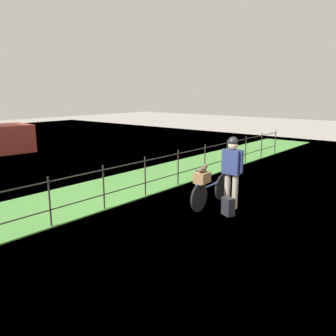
# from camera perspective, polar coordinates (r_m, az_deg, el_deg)

# --- Properties ---
(ground_plane) EXTENTS (60.00, 60.00, 0.00)m
(ground_plane) POSITION_cam_1_polar(r_m,az_deg,el_deg) (7.37, 5.19, -9.03)
(ground_plane) COLOR gray
(grass_strip) EXTENTS (27.00, 2.40, 0.03)m
(grass_strip) POSITION_cam_1_polar(r_m,az_deg,el_deg) (9.54, -11.61, -4.13)
(grass_strip) COLOR #478438
(grass_strip) RESTS_ON ground
(iron_fence) EXTENTS (18.04, 0.04, 1.05)m
(iron_fence) POSITION_cam_1_polar(r_m,az_deg,el_deg) (8.55, -6.94, -1.79)
(iron_fence) COLOR #28231E
(iron_fence) RESTS_ON ground
(bicycle_main) EXTENTS (1.74, 0.18, 0.65)m
(bicycle_main) POSITION_cam_1_polar(r_m,az_deg,el_deg) (8.40, 6.99, -3.86)
(bicycle_main) COLOR black
(bicycle_main) RESTS_ON ground
(wooden_crate) EXTENTS (0.37, 0.28, 0.24)m
(wooden_crate) POSITION_cam_1_polar(r_m,az_deg,el_deg) (7.96, 5.61, -1.57)
(wooden_crate) COLOR brown
(wooden_crate) RESTS_ON bicycle_main
(terrier_dog) EXTENTS (0.32, 0.15, 0.18)m
(terrier_dog) POSITION_cam_1_polar(r_m,az_deg,el_deg) (7.94, 5.74, -0.17)
(terrier_dog) COLOR #4C3D2D
(terrier_dog) RESTS_ON wooden_crate
(cyclist_person) EXTENTS (0.28, 0.54, 1.68)m
(cyclist_person) POSITION_cam_1_polar(r_m,az_deg,el_deg) (8.19, 10.43, 0.33)
(cyclist_person) COLOR gray
(cyclist_person) RESTS_ON ground
(backpack_on_paving) EXTENTS (0.28, 0.33, 0.40)m
(backpack_on_paving) POSITION_cam_1_polar(r_m,az_deg,el_deg) (7.87, 9.80, -6.21)
(backpack_on_paving) COLOR black
(backpack_on_paving) RESTS_ON ground
(mooring_bollard) EXTENTS (0.20, 0.20, 0.48)m
(mooring_bollard) POSITION_cam_1_polar(r_m,az_deg,el_deg) (10.11, 5.06, -1.68)
(mooring_bollard) COLOR #38383D
(mooring_bollard) RESTS_ON ground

